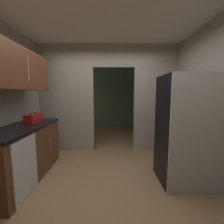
% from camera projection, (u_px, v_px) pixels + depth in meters
% --- Properties ---
extents(ground, '(20.00, 20.00, 0.00)m').
position_uv_depth(ground, '(106.00, 185.00, 2.43)').
color(ground, '#93704C').
extents(kitchen_overhead_slab, '(3.88, 7.17, 0.06)m').
position_uv_depth(kitchen_overhead_slab, '(106.00, 21.00, 2.58)').
color(kitchen_overhead_slab, silver).
extents(kitchen_partition, '(3.48, 0.12, 2.68)m').
position_uv_depth(kitchen_partition, '(106.00, 95.00, 3.83)').
color(kitchen_partition, '#9E998C').
rests_on(kitchen_partition, ground).
extents(adjoining_room_shell, '(3.48, 3.17, 2.68)m').
position_uv_depth(adjoining_room_shell, '(109.00, 97.00, 5.95)').
color(adjoining_room_shell, slate).
rests_on(adjoining_room_shell, ground).
extents(refrigerator, '(0.85, 0.75, 1.76)m').
position_uv_depth(refrigerator, '(187.00, 130.00, 2.43)').
color(refrigerator, black).
rests_on(refrigerator, ground).
extents(lower_cabinet_run, '(0.65, 1.71, 0.92)m').
position_uv_depth(lower_cabinet_run, '(23.00, 153.00, 2.55)').
color(lower_cabinet_run, brown).
rests_on(lower_cabinet_run, ground).
extents(dishwasher, '(0.02, 0.56, 0.86)m').
position_uv_depth(dishwasher, '(26.00, 169.00, 2.08)').
color(dishwasher, '#B7BABC').
rests_on(dishwasher, ground).
extents(upper_cabinet_counterside, '(0.36, 1.54, 0.65)m').
position_uv_depth(upper_cabinet_counterside, '(17.00, 69.00, 2.39)').
color(upper_cabinet_counterside, brown).
extents(boombox, '(0.17, 0.39, 0.19)m').
position_uv_depth(boombox, '(33.00, 118.00, 2.83)').
color(boombox, maroon).
rests_on(boombox, lower_cabinet_run).
extents(book_stack, '(0.16, 0.15, 0.04)m').
position_uv_depth(book_stack, '(43.00, 118.00, 3.25)').
color(book_stack, gold).
rests_on(book_stack, lower_cabinet_run).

